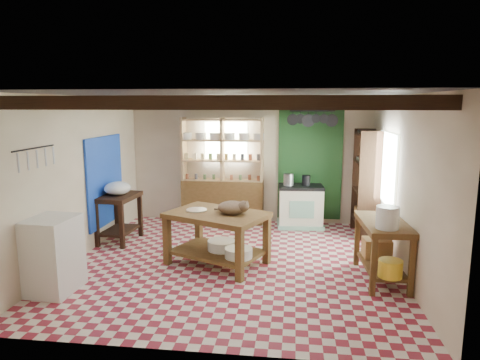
# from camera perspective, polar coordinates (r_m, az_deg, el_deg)

# --- Properties ---
(floor) EXTENTS (5.00, 5.00, 0.02)m
(floor) POSITION_cam_1_polar(r_m,az_deg,el_deg) (6.88, -0.91, -11.01)
(floor) COLOR maroon
(floor) RESTS_ON ground
(ceiling) EXTENTS (5.00, 5.00, 0.02)m
(ceiling) POSITION_cam_1_polar(r_m,az_deg,el_deg) (6.42, -0.97, 11.28)
(ceiling) COLOR #444449
(ceiling) RESTS_ON wall_back
(wall_back) EXTENTS (5.00, 0.04, 2.60)m
(wall_back) POSITION_cam_1_polar(r_m,az_deg,el_deg) (8.98, 1.31, 2.62)
(wall_back) COLOR beige
(wall_back) RESTS_ON floor
(wall_front) EXTENTS (5.00, 0.04, 2.60)m
(wall_front) POSITION_cam_1_polar(r_m,az_deg,el_deg) (4.13, -5.87, -6.35)
(wall_front) COLOR beige
(wall_front) RESTS_ON floor
(wall_left) EXTENTS (0.04, 5.00, 2.60)m
(wall_left) POSITION_cam_1_polar(r_m,az_deg,el_deg) (7.30, -20.75, 0.24)
(wall_left) COLOR beige
(wall_left) RESTS_ON floor
(wall_right) EXTENTS (0.04, 5.00, 2.60)m
(wall_right) POSITION_cam_1_polar(r_m,az_deg,el_deg) (6.65, 20.90, -0.67)
(wall_right) COLOR beige
(wall_right) RESTS_ON floor
(ceiling_beams) EXTENTS (5.00, 3.80, 0.15)m
(ceiling_beams) POSITION_cam_1_polar(r_m,az_deg,el_deg) (6.42, -0.97, 10.21)
(ceiling_beams) COLOR black
(ceiling_beams) RESTS_ON ceiling
(blue_wall_patch) EXTENTS (0.04, 1.40, 1.60)m
(blue_wall_patch) POSITION_cam_1_polar(r_m,az_deg,el_deg) (8.12, -17.53, -0.08)
(blue_wall_patch) COLOR blue
(blue_wall_patch) RESTS_ON wall_left
(green_wall_patch) EXTENTS (1.30, 0.04, 2.30)m
(green_wall_patch) POSITION_cam_1_polar(r_m,az_deg,el_deg) (8.92, 9.31, 2.11)
(green_wall_patch) COLOR #1B431D
(green_wall_patch) RESTS_ON wall_back
(window_back) EXTENTS (0.90, 0.02, 0.80)m
(window_back) POSITION_cam_1_polar(r_m,az_deg,el_deg) (8.98, -1.88, 5.18)
(window_back) COLOR silver
(window_back) RESTS_ON wall_back
(window_right) EXTENTS (0.02, 1.30, 1.20)m
(window_right) POSITION_cam_1_polar(r_m,az_deg,el_deg) (7.60, 19.05, 1.46)
(window_right) COLOR silver
(window_right) RESTS_ON wall_right
(utensil_rail) EXTENTS (0.06, 0.90, 0.28)m
(utensil_rail) POSITION_cam_1_polar(r_m,az_deg,el_deg) (6.19, -25.69, 2.73)
(utensil_rail) COLOR black
(utensil_rail) RESTS_ON wall_left
(pot_rack) EXTENTS (0.86, 0.12, 0.36)m
(pot_rack) POSITION_cam_1_polar(r_m,az_deg,el_deg) (8.42, 9.59, 8.00)
(pot_rack) COLOR black
(pot_rack) RESTS_ON ceiling
(shelving_unit) EXTENTS (1.70, 0.34, 2.20)m
(shelving_unit) POSITION_cam_1_polar(r_m,az_deg,el_deg) (8.89, -2.35, 1.24)
(shelving_unit) COLOR tan
(shelving_unit) RESTS_ON floor
(tall_rack) EXTENTS (0.40, 0.86, 2.00)m
(tall_rack) POSITION_cam_1_polar(r_m,az_deg,el_deg) (8.40, 16.46, -0.39)
(tall_rack) COLOR black
(tall_rack) RESTS_ON floor
(work_table) EXTENTS (1.72, 1.47, 0.82)m
(work_table) POSITION_cam_1_polar(r_m,az_deg,el_deg) (6.71, -3.07, -7.77)
(work_table) COLOR brown
(work_table) RESTS_ON floor
(stove) EXTENTS (0.92, 0.65, 0.86)m
(stove) POSITION_cam_1_polar(r_m,az_deg,el_deg) (8.75, 8.07, -3.49)
(stove) COLOR white
(stove) RESTS_ON floor
(prep_table) EXTENTS (0.65, 0.90, 0.87)m
(prep_table) POSITION_cam_1_polar(r_m,az_deg,el_deg) (8.06, -15.81, -4.91)
(prep_table) COLOR black
(prep_table) RESTS_ON floor
(white_cabinet) EXTENTS (0.60, 0.71, 1.00)m
(white_cabinet) POSITION_cam_1_polar(r_m,az_deg,el_deg) (6.24, -23.66, -9.12)
(white_cabinet) COLOR white
(white_cabinet) RESTS_ON floor
(right_counter) EXTENTS (0.66, 1.22, 0.86)m
(right_counter) POSITION_cam_1_polar(r_m,az_deg,el_deg) (6.43, 18.41, -8.92)
(right_counter) COLOR brown
(right_counter) RESTS_ON floor
(cat) EXTENTS (0.52, 0.44, 0.20)m
(cat) POSITION_cam_1_polar(r_m,az_deg,el_deg) (6.48, -1.03, -3.70)
(cat) COLOR #7E6249
(cat) RESTS_ON work_table
(steel_tray) EXTENTS (0.43, 0.43, 0.02)m
(steel_tray) POSITION_cam_1_polar(r_m,az_deg,el_deg) (6.75, -5.82, -3.99)
(steel_tray) COLOR #A6A5AD
(steel_tray) RESTS_ON work_table
(basin_large) EXTENTS (0.58, 0.58, 0.15)m
(basin_large) POSITION_cam_1_polar(r_m,az_deg,el_deg) (6.76, -2.47, -8.67)
(basin_large) COLOR white
(basin_large) RESTS_ON work_table
(basin_small) EXTENTS (0.54, 0.54, 0.14)m
(basin_small) POSITION_cam_1_polar(r_m,az_deg,el_deg) (6.44, -0.19, -9.67)
(basin_small) COLOR white
(basin_small) RESTS_ON work_table
(kettle_left) EXTENTS (0.22, 0.22, 0.23)m
(kettle_left) POSITION_cam_1_polar(r_m,az_deg,el_deg) (8.62, 6.50, 0.05)
(kettle_left) COLOR #A6A5AD
(kettle_left) RESTS_ON stove
(kettle_right) EXTENTS (0.18, 0.18, 0.21)m
(kettle_right) POSITION_cam_1_polar(r_m,az_deg,el_deg) (8.65, 8.81, -0.05)
(kettle_right) COLOR black
(kettle_right) RESTS_ON stove
(enamel_bowl) EXTENTS (0.51, 0.51, 0.24)m
(enamel_bowl) POSITION_cam_1_polar(r_m,az_deg,el_deg) (7.94, -16.00, -1.06)
(enamel_bowl) COLOR white
(enamel_bowl) RESTS_ON prep_table
(white_bucket) EXTENTS (0.31, 0.31, 0.30)m
(white_bucket) POSITION_cam_1_polar(r_m,az_deg,el_deg) (5.93, 19.07, -4.75)
(white_bucket) COLOR white
(white_bucket) RESTS_ON right_counter
(wicker_basket) EXTENTS (0.41, 0.33, 0.27)m
(wicker_basket) POSITION_cam_1_polar(r_m,az_deg,el_deg) (6.73, 17.76, -8.62)
(wicker_basket) COLOR #AA7944
(wicker_basket) RESTS_ON right_counter
(yellow_tub) EXTENTS (0.33, 0.33, 0.23)m
(yellow_tub) POSITION_cam_1_polar(r_m,az_deg,el_deg) (6.05, 19.41, -11.06)
(yellow_tub) COLOR yellow
(yellow_tub) RESTS_ON right_counter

